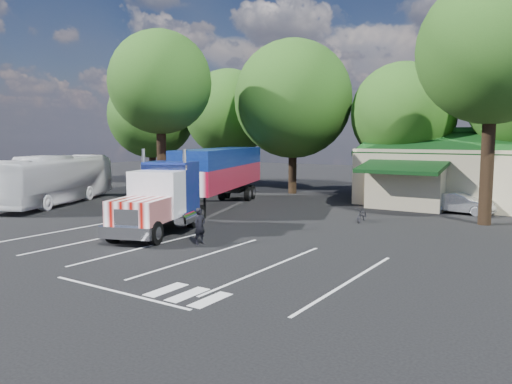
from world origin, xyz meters
The scene contains 12 objects.
ground centered at (0.00, 0.00, 0.00)m, with size 120.00×120.00×0.00m, color black.
tree_row_a centered at (-22.00, 16.50, 7.16)m, with size 9.00×9.00×11.68m.
tree_row_b centered at (-13.00, 17.80, 7.13)m, with size 8.40×8.40×11.35m.
tree_row_c centered at (-5.00, 16.20, 8.04)m, with size 10.00×10.00×13.05m.
tree_row_d centered at (4.00, 17.50, 6.58)m, with size 8.00×8.00×10.60m.
tree_near_left centered at (-10.50, 6.00, 8.81)m, with size 7.60×7.60×12.65m.
tree_near_right centered at (11.50, 8.50, 9.46)m, with size 8.00×8.00×13.50m.
semi_truck centered at (-4.29, 3.84, 2.39)m, with size 9.01×19.87×4.23m.
woman centered at (1.60, -4.12, 0.83)m, with size 0.60×0.40×1.66m, color black.
bicycle centered at (5.50, 5.59, 0.42)m, with size 0.55×1.59×0.83m, color black.
tour_bus centered at (-16.00, 0.71, 1.76)m, with size 2.95×12.62×3.52m, color silver.
silver_sedan centered at (9.54, 12.00, 0.66)m, with size 1.39×4.00×1.32m, color #B1B5BA.
Camera 1 is at (15.96, -21.27, 4.82)m, focal length 35.00 mm.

